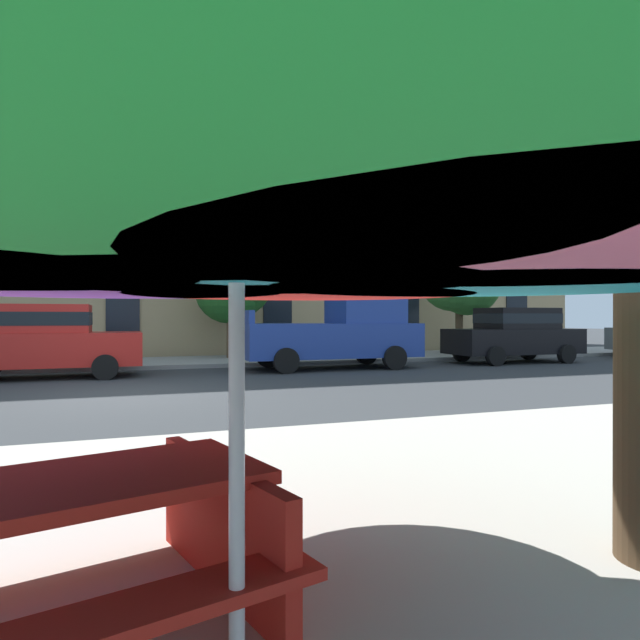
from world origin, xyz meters
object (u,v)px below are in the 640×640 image
Objects in this scene: pickup_blue at (338,333)px; street_tree_right at (460,280)px; sedan_red at (43,339)px; picnic_table at (48,550)px; patio_umbrella at (237,211)px; sedan_black at (514,333)px; street_tree_middle at (235,283)px.

pickup_blue is 1.21× the size of street_tree_right.
picnic_table is at bearing -82.82° from sedan_red.
street_tree_right reaches higher than sedan_red.
patio_umbrella is at bearing -113.09° from pickup_blue.
pickup_blue is at bearing 180.00° from sedan_black.
picnic_table is (-12.03, -14.80, -2.37)m from street_tree_right.
street_tree_middle is 0.99× the size of patio_umbrella.
sedan_black is 17.31m from picnic_table.
pickup_blue is 2.40× the size of picnic_table.
pickup_blue reaches higher than picnic_table.
street_tree_right reaches higher than patio_umbrella.
picnic_table is (1.53, -12.16, -0.46)m from sedan_red.
sedan_red is 13.85m from sedan_black.
street_tree_middle is (-2.27, 3.77, 1.63)m from pickup_blue.
sedan_black is (13.85, 0.00, 0.00)m from sedan_red.
pickup_blue is 6.74m from street_tree_right.
patio_umbrella is (-3.15, -16.47, -0.80)m from street_tree_middle.
sedan_red is at bearing 97.18° from picnic_table.
street_tree_right is at bearing 11.04° from sedan_red.
pickup_blue is at bearing 0.00° from sedan_red.
street_tree_right reaches higher than picnic_table.
sedan_black is at bearing 44.63° from picnic_table.
street_tree_right is at bearing 53.54° from patio_umbrella.
sedan_red is 1.00× the size of sedan_black.
picnic_table is (-6.10, -12.16, -0.54)m from pickup_blue.
patio_umbrella is at bearing -132.47° from sedan_black.
picnic_table is at bearing 141.99° from patio_umbrella.
patio_umbrella is (-11.62, -12.70, 0.90)m from sedan_black.
patio_umbrella is at bearing -38.01° from picnic_table.
sedan_black is (6.21, -0.00, -0.08)m from pickup_blue.
sedan_black is at bearing 47.53° from patio_umbrella.
patio_umbrella reaches higher than sedan_black.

